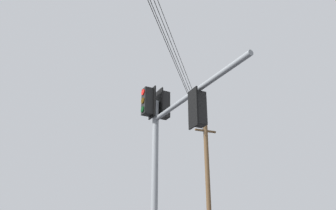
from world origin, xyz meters
TOP-DOWN VIEW (x-y plane):
  - signal_mast_assembly at (-0.44, -0.96)m, footprint 4.54×2.16m
  - utility_pole_wooden at (12.80, -5.51)m, footprint 0.51×1.60m

SIDE VIEW (x-z plane):
  - signal_mast_assembly at x=-0.44m, z-range 1.40..8.08m
  - utility_pole_wooden at x=12.80m, z-range 0.10..10.79m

